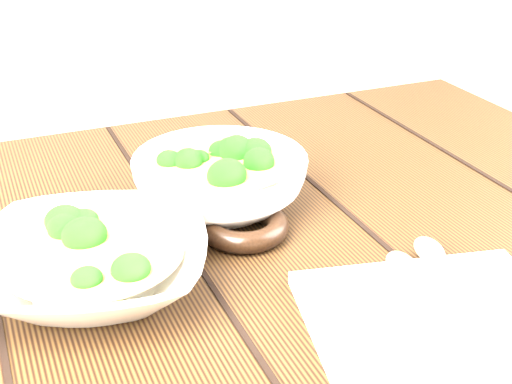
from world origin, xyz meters
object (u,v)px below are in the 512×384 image
(soup_bowl_back, at_px, (220,180))
(trivet, at_px, (244,226))
(table, at_px, (209,335))
(napkin, at_px, (437,321))
(soup_bowl_front, at_px, (93,263))

(soup_bowl_back, xyz_separation_m, trivet, (-0.00, -0.08, -0.02))
(table, xyz_separation_m, napkin, (0.15, -0.22, 0.13))
(table, distance_m, soup_bowl_front, 0.20)
(soup_bowl_back, relative_size, trivet, 2.58)
(table, height_order, soup_bowl_back, soup_bowl_back)
(table, height_order, soup_bowl_front, soup_bowl_front)
(soup_bowl_front, height_order, soup_bowl_back, soup_bowl_back)
(soup_bowl_back, bearing_deg, table, -120.35)
(table, relative_size, soup_bowl_back, 4.63)
(table, relative_size, napkin, 5.18)
(table, distance_m, napkin, 0.29)
(soup_bowl_front, relative_size, trivet, 2.78)
(soup_bowl_front, xyz_separation_m, trivet, (0.17, 0.04, -0.02))
(table, xyz_separation_m, soup_bowl_front, (-0.13, -0.03, 0.15))
(trivet, bearing_deg, soup_bowl_back, 89.38)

